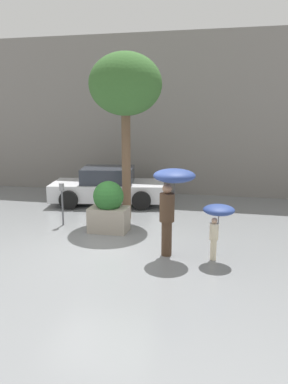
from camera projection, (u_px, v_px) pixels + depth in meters
name	position (u px, v px, depth m)	size (l,w,h in m)	color
ground_plane	(101.00, 248.00, 8.75)	(40.00, 40.00, 0.00)	slate
building_facade	(155.00, 116.00, 14.33)	(18.00, 0.30, 6.00)	gray
planter_box	(109.00, 207.00, 9.88)	(1.02, 0.81, 1.37)	#9E9384
person_adult	(172.00, 190.00, 8.02)	(0.90, 0.90, 1.95)	#473323
person_child	(218.00, 215.00, 7.85)	(0.66, 0.66, 1.23)	beige
parked_car_near	(108.00, 187.00, 13.00)	(4.09, 2.43, 1.26)	silver
street_tree	(125.00, 86.00, 10.46)	(2.06, 2.06, 4.77)	brown
parking_meter	(62.00, 195.00, 10.40)	(0.14, 0.14, 1.20)	#595B60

